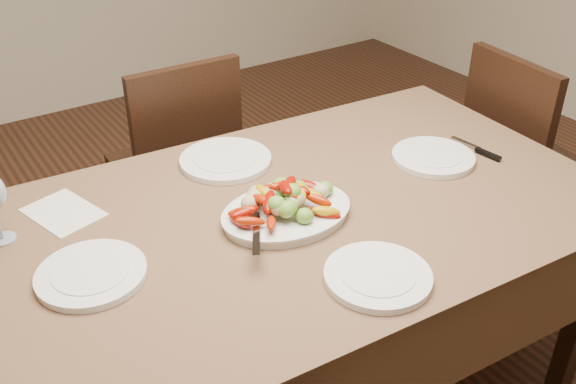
% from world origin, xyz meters
% --- Properties ---
extents(dining_table, '(1.90, 1.16, 0.76)m').
position_xyz_m(dining_table, '(-0.23, 0.22, 0.38)').
color(dining_table, brown).
rests_on(dining_table, ground).
extents(chair_far, '(0.43, 0.43, 0.95)m').
position_xyz_m(chair_far, '(-0.19, 1.12, 0.47)').
color(chair_far, black).
rests_on(chair_far, ground).
extents(chair_right, '(0.47, 0.47, 0.95)m').
position_xyz_m(chair_right, '(1.00, 0.31, 0.47)').
color(chair_right, black).
rests_on(chair_right, ground).
extents(serving_platter, '(0.37, 0.28, 0.02)m').
position_xyz_m(serving_platter, '(-0.26, 0.20, 0.77)').
color(serving_platter, white).
rests_on(serving_platter, dining_table).
extents(roasted_vegetables, '(0.30, 0.21, 0.09)m').
position_xyz_m(roasted_vegetables, '(-0.26, 0.20, 0.83)').
color(roasted_vegetables, '#7F0B02').
rests_on(roasted_vegetables, serving_platter).
extents(serving_spoon, '(0.27, 0.20, 0.03)m').
position_xyz_m(serving_spoon, '(-0.33, 0.16, 0.81)').
color(serving_spoon, '#9EA0A8').
rests_on(serving_spoon, serving_platter).
extents(plate_left, '(0.26, 0.26, 0.02)m').
position_xyz_m(plate_left, '(-0.78, 0.24, 0.77)').
color(plate_left, white).
rests_on(plate_left, dining_table).
extents(plate_right, '(0.26, 0.26, 0.02)m').
position_xyz_m(plate_right, '(0.31, 0.22, 0.77)').
color(plate_right, white).
rests_on(plate_right, dining_table).
extents(plate_far, '(0.28, 0.28, 0.02)m').
position_xyz_m(plate_far, '(-0.24, 0.56, 0.77)').
color(plate_far, white).
rests_on(plate_far, dining_table).
extents(plate_near, '(0.26, 0.26, 0.02)m').
position_xyz_m(plate_near, '(-0.22, -0.14, 0.77)').
color(plate_near, white).
rests_on(plate_near, dining_table).
extents(menu_card, '(0.20, 0.24, 0.00)m').
position_xyz_m(menu_card, '(-0.75, 0.56, 0.76)').
color(menu_card, silver).
rests_on(menu_card, dining_table).
extents(table_knife, '(0.04, 0.20, 0.01)m').
position_xyz_m(table_knife, '(0.47, 0.18, 0.76)').
color(table_knife, '#9EA0A8').
rests_on(table_knife, dining_table).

